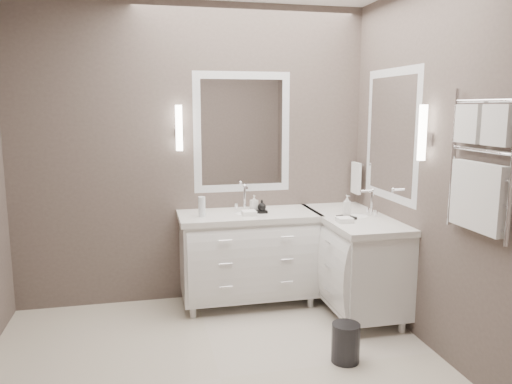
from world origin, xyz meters
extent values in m
cube|color=beige|center=(0.00, 0.00, -0.01)|extent=(3.20, 3.00, 0.01)
cube|color=#554944|center=(0.00, 1.50, 1.35)|extent=(3.20, 0.01, 2.70)
cube|color=#554944|center=(0.00, -1.50, 1.35)|extent=(3.20, 0.01, 2.70)
cube|color=#554944|center=(1.60, 0.00, 1.35)|extent=(0.01, 3.00, 2.70)
cube|color=white|center=(0.45, 1.23, 0.45)|extent=(1.20, 0.55, 0.70)
cube|color=silver|center=(0.45, 1.23, 0.82)|extent=(1.24, 0.59, 0.05)
ellipsoid|color=white|center=(0.45, 1.23, 0.81)|extent=(0.36, 0.28, 0.12)
cylinder|color=white|center=(0.45, 1.39, 0.96)|extent=(0.02, 0.02, 0.22)
cube|color=white|center=(1.33, 0.90, 0.45)|extent=(0.55, 1.20, 0.70)
cube|color=silver|center=(1.33, 0.90, 0.82)|extent=(0.59, 1.24, 0.05)
ellipsoid|color=white|center=(1.33, 0.90, 0.81)|extent=(0.36, 0.28, 0.12)
cylinder|color=white|center=(1.49, 0.90, 0.96)|extent=(0.02, 0.02, 0.22)
cube|color=white|center=(0.45, 1.49, 1.55)|extent=(0.90, 0.02, 1.10)
cube|color=white|center=(0.45, 1.49, 1.55)|extent=(0.77, 0.02, 0.96)
cube|color=white|center=(1.59, 0.80, 1.55)|extent=(0.02, 0.90, 1.10)
cube|color=white|center=(1.59, 0.80, 1.55)|extent=(0.02, 0.90, 0.96)
cube|color=white|center=(-0.13, 1.43, 1.55)|extent=(0.05, 0.05, 0.10)
cylinder|color=white|center=(-0.13, 1.43, 1.60)|extent=(0.06, 0.06, 0.40)
cube|color=white|center=(1.53, 0.22, 1.55)|extent=(0.05, 0.05, 0.10)
cylinder|color=white|center=(1.53, 0.22, 1.60)|extent=(0.06, 0.06, 0.40)
cylinder|color=white|center=(1.55, 1.36, 1.25)|extent=(0.02, 0.22, 0.02)
cube|color=white|center=(1.54, 1.36, 1.11)|extent=(0.03, 0.17, 0.30)
cylinder|color=white|center=(1.56, -0.12, 1.45)|extent=(0.03, 0.03, 0.90)
cube|color=white|center=(1.55, -0.53, 1.68)|extent=(0.06, 0.22, 0.24)
cube|color=white|center=(1.55, -0.27, 1.68)|extent=(0.06, 0.22, 0.24)
cube|color=white|center=(1.55, -0.40, 1.24)|extent=(0.06, 0.46, 0.42)
cylinder|color=black|center=(0.90, 0.03, 0.14)|extent=(0.21, 0.21, 0.28)
cube|color=black|center=(0.53, 1.21, 0.86)|extent=(0.16, 0.12, 0.02)
cube|color=black|center=(1.21, 0.81, 0.86)|extent=(0.15, 0.17, 0.02)
cylinder|color=silver|center=(0.03, 1.16, 0.94)|extent=(0.07, 0.07, 0.17)
imported|color=white|center=(0.50, 1.23, 0.94)|extent=(0.07, 0.07, 0.13)
imported|color=black|center=(0.56, 1.18, 0.92)|extent=(0.09, 0.09, 0.10)
imported|color=white|center=(1.21, 0.81, 0.96)|extent=(0.09, 0.09, 0.18)
camera|label=1|loc=(-0.44, -3.04, 1.79)|focal=35.00mm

